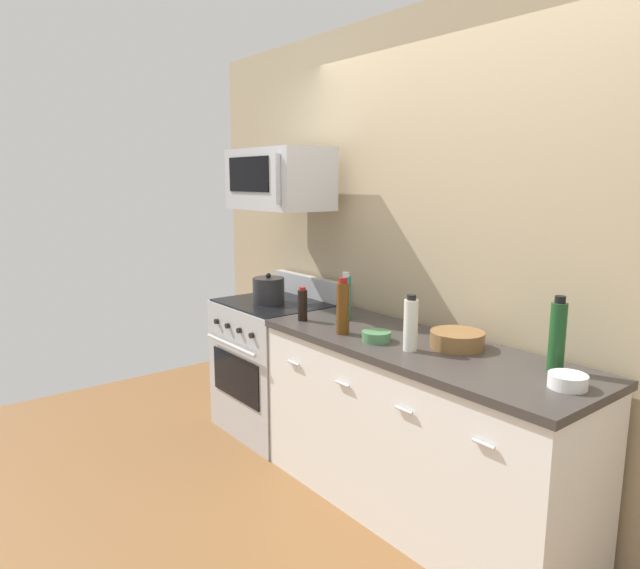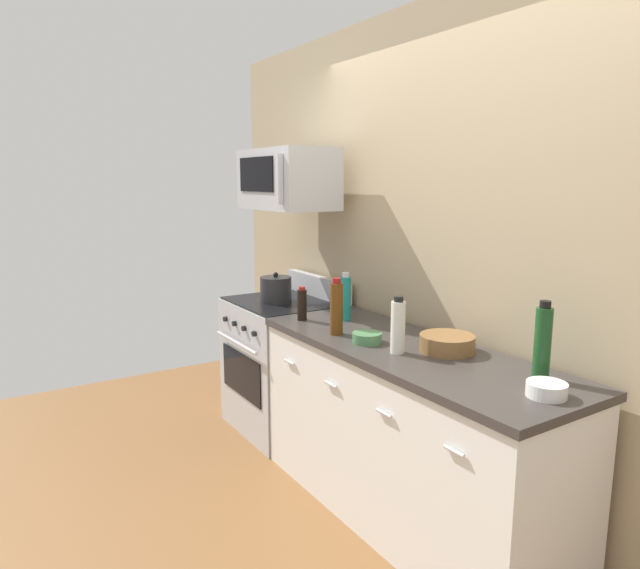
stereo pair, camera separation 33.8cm
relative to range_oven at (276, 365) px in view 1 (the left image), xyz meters
The scene contains 14 objects.
ground_plane 1.39m from the range_oven, ahead, with size 5.94×5.94×0.00m, color brown.
back_wall 1.63m from the range_oven, 17.31° to the left, with size 4.95×0.10×2.70m, color tan.
counter_unit 1.30m from the range_oven, ahead, with size 1.86×0.66×0.92m.
range_oven is the anchor object (origin of this frame).
microwave 1.28m from the range_oven, 89.71° to the left, with size 0.74×0.44×0.40m.
bottle_vinegar_white 1.47m from the range_oven, ahead, with size 0.07×0.07×0.28m.
bottle_wine_green 2.05m from the range_oven, ahead, with size 0.07×0.07×0.34m.
bottle_wine_amber 1.10m from the range_oven, 10.43° to the right, with size 0.07×0.07×0.31m.
bottle_soy_sauce_dark 0.78m from the range_oven, 16.88° to the right, with size 0.06×0.06×0.20m.
bottle_sparkling_teal 0.89m from the range_oven, ahead, with size 0.07×0.07×0.29m.
bowl_green_glaze 1.23m from the range_oven, ahead, with size 0.15×0.15×0.05m.
bowl_white_ceramic 2.14m from the range_oven, ahead, with size 0.15×0.15×0.06m.
bowl_wooden_salad 1.54m from the range_oven, ahead, with size 0.27×0.27×0.08m.
stockpot 0.54m from the range_oven, 90.00° to the right, with size 0.22×0.22×0.21m.
Camera 1 is at (1.87, -2.11, 1.74)m, focal length 31.78 mm.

